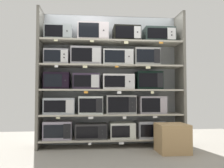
% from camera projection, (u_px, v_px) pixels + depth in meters
% --- Properties ---
extents(ground, '(6.57, 6.00, 0.02)m').
position_uv_depth(ground, '(119.00, 162.00, 3.39)').
color(ground, gray).
extents(back_panel, '(2.77, 0.04, 2.51)m').
position_uv_depth(back_panel, '(111.00, 79.00, 4.69)').
color(back_panel, '#9EA3A8').
rests_on(back_panel, ground).
extents(upright_left, '(0.05, 0.46, 2.51)m').
position_uv_depth(upright_left, '(40.00, 78.00, 4.31)').
color(upright_left, '#68645B').
rests_on(upright_left, ground).
extents(upright_right, '(0.05, 0.46, 2.51)m').
position_uv_depth(upright_right, '(180.00, 79.00, 4.57)').
color(upright_right, '#68645B').
rests_on(upright_right, ground).
extents(shelf_0, '(2.57, 0.46, 0.03)m').
position_uv_depth(shelf_0, '(112.00, 139.00, 4.39)').
color(shelf_0, '#ADA899').
rests_on(shelf_0, ground).
extents(microwave_0, '(0.50, 0.35, 0.32)m').
position_uv_depth(microwave_0, '(58.00, 130.00, 4.29)').
color(microwave_0, '#A299AE').
rests_on(microwave_0, shelf_0).
extents(microwave_1, '(0.57, 0.35, 0.27)m').
position_uv_depth(microwave_1, '(91.00, 131.00, 4.35)').
color(microwave_1, '#343335').
rests_on(microwave_1, shelf_0).
extents(microwave_2, '(0.45, 0.37, 0.28)m').
position_uv_depth(microwave_2, '(122.00, 130.00, 4.41)').
color(microwave_2, silver).
rests_on(microwave_2, shelf_0).
extents(microwave_3, '(0.50, 0.42, 0.31)m').
position_uv_depth(microwave_3, '(150.00, 129.00, 4.46)').
color(microwave_3, '#9CA0AB').
rests_on(microwave_3, shelf_0).
extents(price_tag_0, '(0.05, 0.00, 0.04)m').
position_uv_depth(price_tag_0, '(90.00, 144.00, 4.11)').
color(price_tag_0, white).
extents(price_tag_1, '(0.09, 0.00, 0.04)m').
position_uv_depth(price_tag_1, '(121.00, 143.00, 4.17)').
color(price_tag_1, white).
extents(price_tag_2, '(0.07, 0.00, 0.04)m').
position_uv_depth(price_tag_2, '(157.00, 143.00, 4.23)').
color(price_tag_2, orange).
extents(shelf_1, '(2.57, 0.46, 0.03)m').
position_uv_depth(shelf_1, '(112.00, 114.00, 4.41)').
color(shelf_1, '#ADA899').
extents(microwave_4, '(0.55, 0.35, 0.29)m').
position_uv_depth(microwave_4, '(60.00, 106.00, 4.32)').
color(microwave_4, '#B1B9C3').
rests_on(microwave_4, shelf_1).
extents(microwave_5, '(0.43, 0.39, 0.32)m').
position_uv_depth(microwave_5, '(91.00, 105.00, 4.37)').
color(microwave_5, silver).
rests_on(microwave_5, shelf_1).
extents(microwave_6, '(0.54, 0.35, 0.34)m').
position_uv_depth(microwave_6, '(121.00, 104.00, 4.43)').
color(microwave_6, '#A2A2A0').
rests_on(microwave_6, shelf_1).
extents(microwave_7, '(0.49, 0.37, 0.32)m').
position_uv_depth(microwave_7, '(151.00, 105.00, 4.49)').
color(microwave_7, '#A19AA4').
rests_on(microwave_7, shelf_1).
extents(price_tag_3, '(0.06, 0.00, 0.03)m').
position_uv_depth(price_tag_3, '(58.00, 118.00, 4.08)').
color(price_tag_3, beige).
extents(price_tag_4, '(0.08, 0.00, 0.04)m').
position_uv_depth(price_tag_4, '(91.00, 118.00, 4.13)').
color(price_tag_4, white).
extents(price_tag_5, '(0.06, 0.00, 0.04)m').
position_uv_depth(price_tag_5, '(125.00, 118.00, 4.19)').
color(price_tag_5, white).
extents(price_tag_6, '(0.08, 0.00, 0.03)m').
position_uv_depth(price_tag_6, '(155.00, 117.00, 4.25)').
color(price_tag_6, white).
extents(shelf_2, '(2.57, 0.46, 0.03)m').
position_uv_depth(shelf_2, '(112.00, 90.00, 4.43)').
color(shelf_2, '#ADA899').
extents(microwave_8, '(0.45, 0.39, 0.30)m').
position_uv_depth(microwave_8, '(57.00, 81.00, 4.33)').
color(microwave_8, black).
rests_on(microwave_8, shelf_2).
extents(microwave_9, '(0.48, 0.35, 0.29)m').
position_uv_depth(microwave_9, '(86.00, 82.00, 4.39)').
color(microwave_9, '#32273A').
rests_on(microwave_9, shelf_2).
extents(microwave_10, '(0.57, 0.39, 0.28)m').
position_uv_depth(microwave_10, '(118.00, 82.00, 4.44)').
color(microwave_10, silver).
rests_on(microwave_10, shelf_2).
extents(microwave_11, '(0.48, 0.35, 0.33)m').
position_uv_depth(microwave_11, '(149.00, 81.00, 4.50)').
color(microwave_11, black).
rests_on(microwave_11, shelf_2).
extents(price_tag_7, '(0.07, 0.00, 0.04)m').
position_uv_depth(price_tag_7, '(86.00, 92.00, 4.15)').
color(price_tag_7, orange).
extents(price_tag_8, '(0.07, 0.00, 0.05)m').
position_uv_depth(price_tag_8, '(119.00, 92.00, 4.20)').
color(price_tag_8, white).
extents(price_tag_9, '(0.05, 0.00, 0.05)m').
position_uv_depth(price_tag_9, '(152.00, 92.00, 4.26)').
color(price_tag_9, beige).
extents(shelf_3, '(2.57, 0.46, 0.03)m').
position_uv_depth(shelf_3, '(112.00, 66.00, 4.45)').
color(shelf_3, '#ADA899').
extents(microwave_12, '(0.43, 0.39, 0.27)m').
position_uv_depth(microwave_12, '(57.00, 57.00, 4.35)').
color(microwave_12, '#9B9AA2').
rests_on(microwave_12, shelf_3).
extents(microwave_13, '(0.54, 0.40, 0.32)m').
position_uv_depth(microwave_13, '(86.00, 57.00, 4.41)').
color(microwave_13, '#9D9AA2').
rests_on(microwave_13, shelf_3).
extents(microwave_14, '(0.54, 0.41, 0.28)m').
position_uv_depth(microwave_14, '(117.00, 58.00, 4.46)').
color(microwave_14, silver).
rests_on(microwave_14, shelf_3).
extents(microwave_15, '(0.47, 0.39, 0.32)m').
position_uv_depth(microwave_15, '(146.00, 57.00, 4.52)').
color(microwave_15, '#A2A4A1').
rests_on(microwave_15, shelf_3).
extents(price_tag_10, '(0.06, 0.00, 0.04)m').
position_uv_depth(price_tag_10, '(56.00, 66.00, 4.12)').
color(price_tag_10, white).
extents(price_tag_11, '(0.08, 0.00, 0.04)m').
position_uv_depth(price_tag_11, '(85.00, 67.00, 4.16)').
color(price_tag_11, beige).
extents(price_tag_12, '(0.06, 0.00, 0.03)m').
position_uv_depth(price_tag_12, '(117.00, 67.00, 4.22)').
color(price_tag_12, orange).
extents(price_tag_13, '(0.09, 0.00, 0.05)m').
position_uv_depth(price_tag_13, '(148.00, 67.00, 4.28)').
color(price_tag_13, beige).
extents(shelf_4, '(2.57, 0.46, 0.03)m').
position_uv_depth(shelf_4, '(112.00, 43.00, 4.47)').
color(shelf_4, '#ADA899').
extents(microwave_16, '(0.49, 0.36, 0.27)m').
position_uv_depth(microwave_16, '(59.00, 33.00, 4.38)').
color(microwave_16, '#98A2A5').
rests_on(microwave_16, shelf_4).
extents(microwave_17, '(0.56, 0.36, 0.32)m').
position_uv_depth(microwave_17, '(93.00, 33.00, 4.44)').
color(microwave_17, silver).
rests_on(microwave_17, shelf_4).
extents(microwave_18, '(0.49, 0.42, 0.28)m').
position_uv_depth(microwave_18, '(126.00, 35.00, 4.50)').
color(microwave_18, black).
rests_on(microwave_18, shelf_4).
extents(microwave_19, '(0.57, 0.37, 0.27)m').
position_uv_depth(microwave_19, '(159.00, 36.00, 4.56)').
color(microwave_19, '#263431').
rests_on(microwave_19, shelf_4).
extents(price_tag_14, '(0.07, 0.00, 0.03)m').
position_uv_depth(price_tag_14, '(56.00, 40.00, 4.14)').
color(price_tag_14, beige).
extents(price_tag_15, '(0.07, 0.00, 0.03)m').
position_uv_depth(price_tag_15, '(92.00, 41.00, 4.20)').
color(price_tag_15, beige).
extents(price_tag_16, '(0.08, 0.00, 0.05)m').
position_uv_depth(price_tag_16, '(126.00, 42.00, 4.26)').
color(price_tag_16, beige).
extents(price_tag_17, '(0.07, 0.00, 0.03)m').
position_uv_depth(price_tag_17, '(161.00, 43.00, 4.32)').
color(price_tag_17, orange).
extents(shipping_carton, '(0.49, 0.49, 0.47)m').
position_uv_depth(shipping_carton, '(172.00, 138.00, 3.93)').
color(shipping_carton, tan).
rests_on(shipping_carton, ground).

